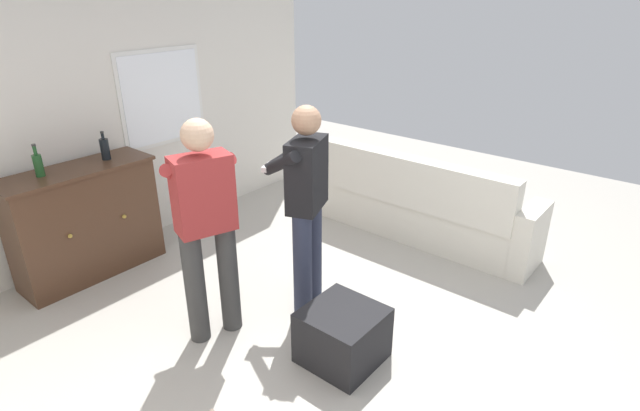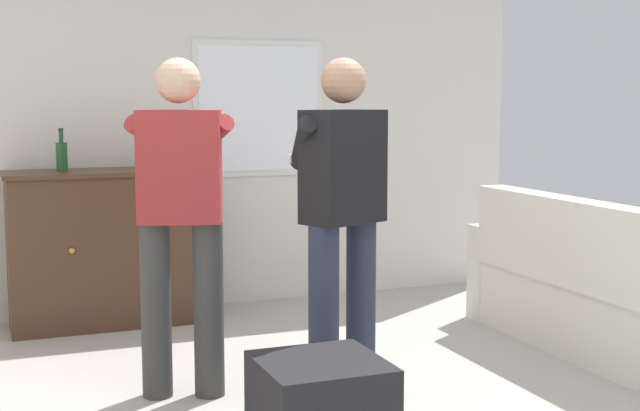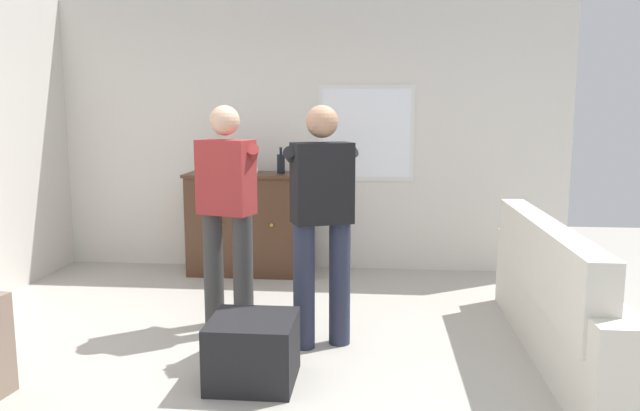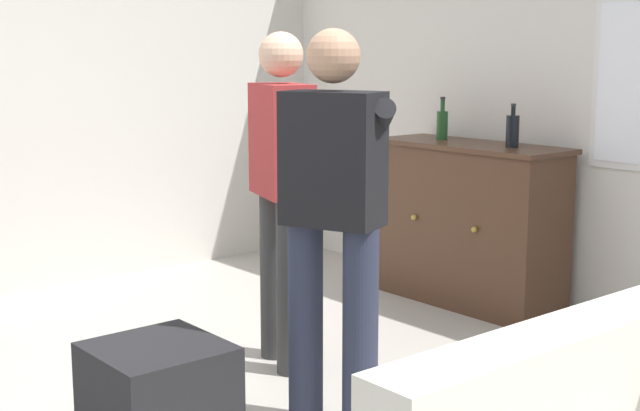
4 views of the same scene
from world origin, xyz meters
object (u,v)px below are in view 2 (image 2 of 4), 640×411
ottoman (321,407)px  person_standing_right (341,211)px  couch (618,304)px  person_standing_left (181,210)px  bottle_wine_green (151,153)px  sideboard_cabinet (107,248)px  bottle_liquor_amber (62,155)px

ottoman → person_standing_right: bearing=60.8°
couch → person_standing_left: (-2.38, 0.37, 0.60)m
bottle_wine_green → person_standing_right: (0.57, -1.88, -0.18)m
sideboard_cabinet → person_standing_left: bearing=-84.7°
couch → bottle_liquor_amber: 3.50m
sideboard_cabinet → ottoman: size_ratio=2.49×
bottle_wine_green → person_standing_left: (-0.16, -1.58, -0.18)m
sideboard_cabinet → bottle_liquor_amber: (-0.27, 0.03, 0.61)m
sideboard_cabinet → bottle_wine_green: (0.31, 0.01, 0.61)m
ottoman → person_standing_left: size_ratio=0.31×
bottle_wine_green → person_standing_right: size_ratio=0.15×
ottoman → bottle_wine_green: bearing=94.8°
couch → ottoman: (-2.01, -0.57, -0.14)m
couch → bottle_wine_green: 3.06m
bottle_liquor_amber → person_standing_right: 2.22m
couch → person_standing_left: size_ratio=1.49×
couch → bottle_liquor_amber: bottle_liquor_amber is taller
person_standing_right → couch: bearing=-2.5°
couch → person_standing_left: 2.48m
bottle_liquor_amber → couch: bearing=-35.2°
sideboard_cabinet → person_standing_right: person_standing_right is taller
ottoman → person_standing_left: (-0.37, 0.94, 0.74)m
couch → person_standing_left: person_standing_left is taller
sideboard_cabinet → ottoman: 2.58m
couch → bottle_wine_green: bearing=138.6°
bottle_wine_green → bottle_liquor_amber: (-0.57, 0.01, 0.00)m
ottoman → person_standing_right: (0.36, 0.64, 0.74)m
couch → sideboard_cabinet: (-2.52, 1.94, 0.17)m
sideboard_cabinet → person_standing_right: bearing=-64.8°
person_standing_right → person_standing_left: bearing=157.7°
bottle_wine_green → ottoman: size_ratio=0.50×
bottle_wine_green → couch: bearing=-41.4°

